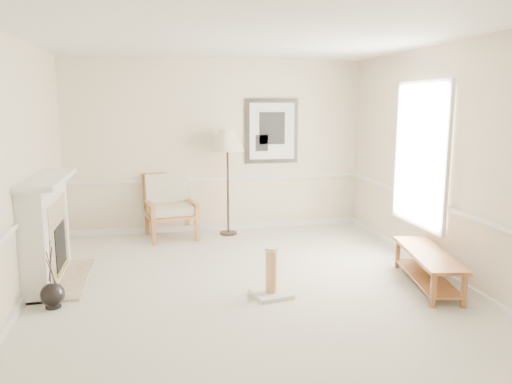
# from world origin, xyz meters

# --- Properties ---
(ground) EXTENTS (5.50, 5.50, 0.00)m
(ground) POSITION_xyz_m (0.00, 0.00, 0.00)
(ground) COLOR silver
(ground) RESTS_ON ground
(room) EXTENTS (5.04, 5.54, 2.92)m
(room) POSITION_xyz_m (0.14, 0.08, 1.87)
(room) COLOR beige
(room) RESTS_ON ground
(fireplace) EXTENTS (0.64, 1.64, 1.31)m
(fireplace) POSITION_xyz_m (-2.34, 0.60, 0.64)
(fireplace) COLOR white
(fireplace) RESTS_ON ground
(floor_vase) EXTENTS (0.26, 0.26, 0.76)m
(floor_vase) POSITION_xyz_m (-2.15, -0.27, 0.14)
(floor_vase) COLOR black
(floor_vase) RESTS_ON ground
(armchair) EXTENTS (0.90, 0.95, 1.03)m
(armchair) POSITION_xyz_m (-0.83, 2.48, 0.55)
(armchair) COLOR #A66335
(armchair) RESTS_ON ground
(floor_lamp) EXTENTS (0.73, 0.73, 1.75)m
(floor_lamp) POSITION_xyz_m (0.14, 2.40, 1.53)
(floor_lamp) COLOR black
(floor_lamp) RESTS_ON ground
(bench) EXTENTS (0.70, 1.51, 0.42)m
(bench) POSITION_xyz_m (2.15, -0.45, 0.28)
(bench) COLOR #A66335
(bench) RESTS_ON ground
(scratching_post) EXTENTS (0.48, 0.48, 0.58)m
(scratching_post) POSITION_xyz_m (0.23, -0.41, 0.18)
(scratching_post) COLOR silver
(scratching_post) RESTS_ON ground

